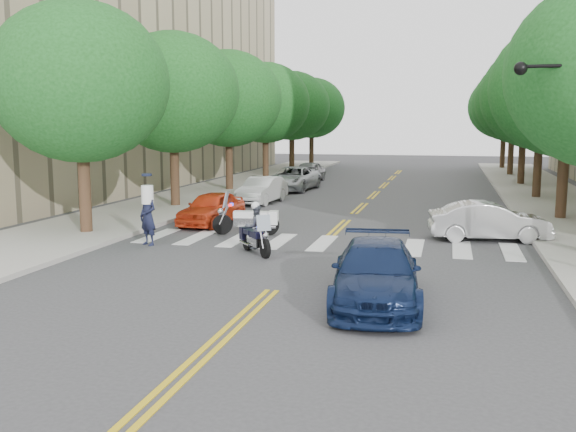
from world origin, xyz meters
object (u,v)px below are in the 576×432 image
(motorcycle_police, at_px, (255,230))
(convertible, at_px, (489,221))
(officer_standing, at_px, (148,216))
(sedan_blue, at_px, (376,274))
(motorcycle_parked, at_px, (252,220))

(motorcycle_police, xyz_separation_m, convertible, (7.34, 4.21, -0.06))
(officer_standing, xyz_separation_m, convertible, (11.27, 3.73, -0.30))
(motorcycle_police, bearing_deg, convertible, 170.66)
(convertible, xyz_separation_m, sedan_blue, (-2.98, -9.01, 0.02))
(motorcycle_parked, height_order, convertible, motorcycle_parked)
(convertible, height_order, sedan_blue, sedan_blue)
(motorcycle_parked, bearing_deg, sedan_blue, -154.43)
(sedan_blue, bearing_deg, motorcycle_police, 126.56)
(motorcycle_parked, relative_size, sedan_blue, 0.51)
(motorcycle_police, height_order, sedan_blue, motorcycle_police)
(officer_standing, bearing_deg, convertible, 44.48)
(convertible, relative_size, sedan_blue, 0.85)
(motorcycle_parked, bearing_deg, officer_standing, 126.18)
(motorcycle_parked, relative_size, convertible, 0.60)
(motorcycle_parked, xyz_separation_m, officer_standing, (-2.80, -2.78, 0.42))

